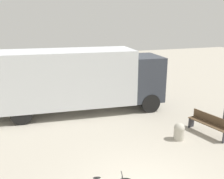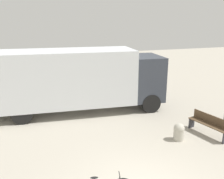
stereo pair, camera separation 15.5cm
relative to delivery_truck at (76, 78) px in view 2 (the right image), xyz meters
The scene contains 3 objects.
delivery_truck is the anchor object (origin of this frame).
park_bench 6.91m from the delivery_truck, 43.54° to the right, with size 0.79×1.93×0.88m.
bollard_near_bench 5.96m from the delivery_truck, 54.15° to the right, with size 0.45×0.45×0.74m.
Camera 2 is at (-2.83, -5.61, 4.95)m, focal length 40.00 mm.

